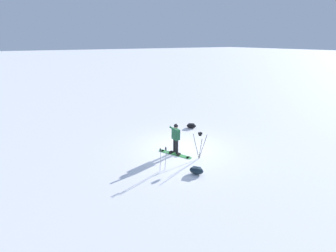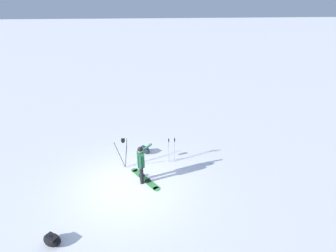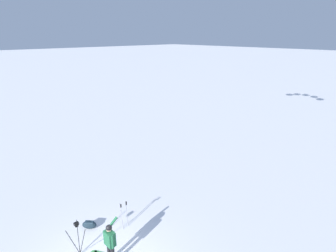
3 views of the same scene
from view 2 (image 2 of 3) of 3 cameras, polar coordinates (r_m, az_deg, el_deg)
name	(u,v)px [view 2 (image 2 of 3)]	position (r m, az deg, el deg)	size (l,w,h in m)	color
ground_plane	(130,186)	(10.36, -8.57, -13.03)	(300.00, 300.00, 0.00)	white
snowboarder	(141,161)	(9.97, -6.06, -7.84)	(0.48, 0.61, 1.61)	black
snowboard	(145,179)	(10.61, -5.21, -11.65)	(1.65, 1.06, 0.10)	#3F994C
gear_bag_large	(145,150)	(12.23, -5.24, -5.30)	(0.64, 0.62, 0.34)	#192833
camera_tripod	(123,147)	(10.92, -9.93, -4.72)	(0.74, 0.57, 1.39)	#262628
gear_bag_small	(52,240)	(8.87, -24.49, -22.13)	(0.68, 0.71, 0.30)	black
ski_poles	(172,147)	(11.27, 0.82, -4.61)	(0.17, 0.31, 1.15)	gray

